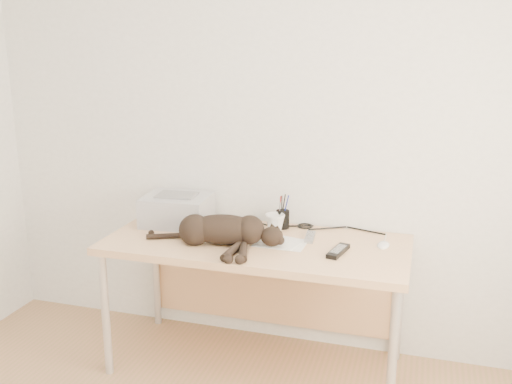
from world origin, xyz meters
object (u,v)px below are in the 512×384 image
(printer, at_px, (177,209))
(desk, at_px, (260,259))
(cat, at_px, (220,231))
(pen_cup, at_px, (283,219))
(mouse, at_px, (383,243))
(mug, at_px, (275,223))

(printer, bearing_deg, desk, -8.47)
(desk, relative_size, cat, 2.13)
(pen_cup, bearing_deg, printer, -171.40)
(desk, height_order, mouse, mouse)
(cat, relative_size, mouse, 7.08)
(cat, bearing_deg, pen_cup, 46.81)
(cat, height_order, pen_cup, pen_cup)
(desk, height_order, cat, cat)
(mug, height_order, pen_cup, pen_cup)
(mug, bearing_deg, mouse, -5.93)
(desk, distance_m, mug, 0.21)
(mug, bearing_deg, cat, -128.32)
(cat, bearing_deg, mug, 42.86)
(printer, relative_size, cat, 0.52)
(desk, distance_m, pen_cup, 0.27)
(printer, distance_m, mouse, 1.18)
(cat, xyz_separation_m, pen_cup, (0.25, 0.36, -0.02))
(desk, relative_size, printer, 4.07)
(desk, relative_size, mug, 14.51)
(printer, bearing_deg, mug, 1.26)
(desk, relative_size, mouse, 15.09)
(mug, height_order, mouse, mug)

